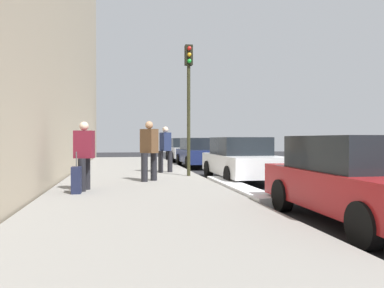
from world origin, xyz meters
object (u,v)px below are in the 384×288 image
(parked_car_silver, at_px, (183,149))
(pedestrian_burgundy_coat, at_px, (84,154))
(rolling_suitcase, at_px, (76,180))
(pedestrian_brown_coat, at_px, (149,149))
(parked_car_red, at_px, (359,180))
(pedestrian_navy_coat, at_px, (165,148))
(traffic_light_pole, at_px, (189,88))
(parked_car_white, at_px, (241,159))
(parked_car_navy, at_px, (199,152))

(parked_car_silver, height_order, pedestrian_burgundy_coat, pedestrian_burgundy_coat)
(rolling_suitcase, bearing_deg, pedestrian_brown_coat, 141.04)
(parked_car_silver, distance_m, parked_car_red, 18.89)
(parked_car_silver, distance_m, pedestrian_navy_coat, 10.24)
(parked_car_silver, distance_m, traffic_light_pole, 11.96)
(parked_car_red, distance_m, rolling_suitcase, 6.19)
(parked_car_red, height_order, pedestrian_burgundy_coat, pedestrian_burgundy_coat)
(parked_car_silver, xyz_separation_m, parked_car_white, (12.22, 0.05, -0.00))
(parked_car_red, relative_size, pedestrian_brown_coat, 2.35)
(parked_car_white, distance_m, parked_car_red, 6.67)
(traffic_light_pole, relative_size, rolling_suitcase, 4.60)
(parked_car_navy, height_order, parked_car_white, same)
(parked_car_navy, relative_size, pedestrian_brown_coat, 2.34)
(parked_car_white, relative_size, parked_car_red, 1.02)
(parked_car_red, bearing_deg, pedestrian_navy_coat, -165.48)
(parked_car_navy, bearing_deg, pedestrian_brown_coat, -22.86)
(parked_car_silver, xyz_separation_m, pedestrian_navy_coat, (9.97, -2.31, 0.34))
(pedestrian_navy_coat, bearing_deg, parked_car_silver, 166.97)
(pedestrian_burgundy_coat, distance_m, traffic_light_pole, 5.08)
(pedestrian_burgundy_coat, bearing_deg, parked_car_navy, 152.06)
(parked_car_navy, bearing_deg, parked_car_red, 0.27)
(parked_car_red, bearing_deg, pedestrian_brown_coat, -151.90)
(parked_car_white, height_order, traffic_light_pole, traffic_light_pole)
(pedestrian_burgundy_coat, height_order, traffic_light_pole, traffic_light_pole)
(parked_car_silver, relative_size, rolling_suitcase, 4.65)
(parked_car_navy, distance_m, pedestrian_brown_coat, 7.97)
(parked_car_white, xyz_separation_m, parked_car_red, (6.67, -0.05, -0.00))
(parked_car_silver, bearing_deg, pedestrian_brown_coat, -13.66)
(parked_car_navy, distance_m, pedestrian_navy_coat, 4.89)
(parked_car_navy, relative_size, parked_car_red, 1.00)
(parked_car_red, bearing_deg, traffic_light_pole, -167.16)
(pedestrian_burgundy_coat, relative_size, traffic_light_pole, 0.38)
(parked_car_navy, xyz_separation_m, rolling_suitcase, (9.69, -5.00, -0.28))
(traffic_light_pole, bearing_deg, parked_car_red, 12.84)
(parked_car_red, height_order, pedestrian_brown_coat, pedestrian_brown_coat)
(pedestrian_burgundy_coat, bearing_deg, parked_car_red, 50.40)
(parked_car_white, distance_m, pedestrian_burgundy_coat, 5.62)
(parked_car_silver, height_order, rolling_suitcase, parked_car_silver)
(parked_car_white, xyz_separation_m, rolling_suitcase, (3.11, -5.11, -0.28))
(parked_car_navy, distance_m, pedestrian_burgundy_coat, 10.39)
(rolling_suitcase, bearing_deg, parked_car_white, 121.30)
(parked_car_navy, bearing_deg, parked_car_silver, 179.38)
(parked_car_silver, relative_size, pedestrian_brown_coat, 2.51)
(parked_car_white, height_order, pedestrian_burgundy_coat, pedestrian_burgundy_coat)
(parked_car_silver, relative_size, pedestrian_burgundy_coat, 2.67)
(parked_car_silver, bearing_deg, traffic_light_pole, -8.17)
(pedestrian_navy_coat, relative_size, pedestrian_brown_coat, 0.96)
(pedestrian_navy_coat, bearing_deg, traffic_light_pole, 21.80)
(parked_car_white, xyz_separation_m, pedestrian_brown_coat, (0.75, -3.21, 0.38))
(parked_car_white, bearing_deg, parked_car_red, -0.46)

